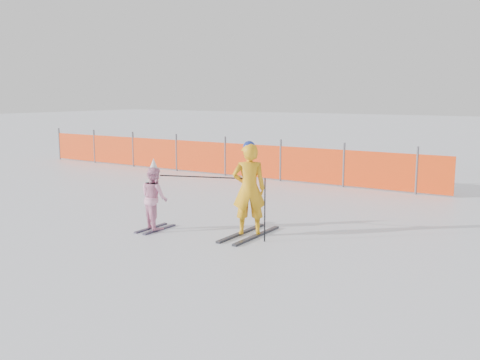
# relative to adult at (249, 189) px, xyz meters

# --- Properties ---
(ground) EXTENTS (120.00, 120.00, 0.00)m
(ground) POSITION_rel_adult_xyz_m (-0.26, -0.39, -0.87)
(ground) COLOR white
(ground) RESTS_ON ground
(adult) EXTENTS (0.73, 1.53, 1.75)m
(adult) POSITION_rel_adult_xyz_m (0.00, 0.00, 0.00)
(adult) COLOR black
(adult) RESTS_ON ground
(child) EXTENTS (0.72, 0.88, 1.38)m
(child) POSITION_rel_adult_xyz_m (-1.75, -0.60, -0.24)
(child) COLOR black
(child) RESTS_ON ground
(ski_poles) EXTENTS (2.10, 0.54, 1.13)m
(ski_poles) POSITION_rel_adult_xyz_m (-0.33, -0.26, -0.01)
(ski_poles) COLOR black
(ski_poles) RESTS_ON ground
(safety_fence) EXTENTS (14.97, 0.06, 1.25)m
(safety_fence) POSITION_rel_adult_xyz_m (-5.08, 5.84, -0.31)
(safety_fence) COLOR #595960
(safety_fence) RESTS_ON ground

